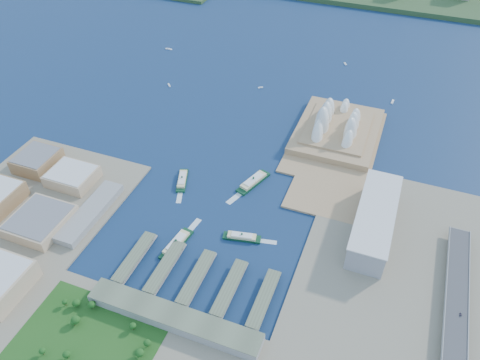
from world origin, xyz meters
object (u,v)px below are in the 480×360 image
at_px(opera_house, 339,118).
at_px(ferry_b, 253,180).
at_px(ferry_a, 182,179).
at_px(ferry_d, 242,236).
at_px(car_c, 461,314).
at_px(ferry_c, 176,243).
at_px(toaster_building, 374,220).

xyz_separation_m(opera_house, ferry_b, (-87.91, -166.05, -26.19)).
height_order(opera_house, ferry_a, opera_house).
relative_size(opera_house, ferry_b, 2.93).
bearing_deg(ferry_a, ferry_d, -50.54).
height_order(ferry_a, car_c, car_c).
relative_size(ferry_c, car_c, 11.57).
xyz_separation_m(toaster_building, ferry_d, (-155.06, -73.15, -15.85)).
bearing_deg(ferry_c, ferry_a, -59.08).
relative_size(opera_house, car_c, 35.90).
height_order(toaster_building, ferry_d, toaster_building).
bearing_deg(opera_house, ferry_d, -103.40).
distance_m(toaster_building, car_c, 150.16).
distance_m(opera_house, ferry_c, 344.75).
xyz_separation_m(opera_house, toaster_building, (90.00, -200.00, -11.50)).
distance_m(ferry_c, ferry_d, 84.35).
xyz_separation_m(ferry_b, ferry_d, (22.85, -107.10, -1.15)).
bearing_deg(ferry_a, ferry_c, -86.50).
relative_size(ferry_b, ferry_d, 1.25).
distance_m(opera_house, ferry_a, 275.18).
height_order(ferry_a, ferry_c, ferry_c).
xyz_separation_m(ferry_d, car_c, (264.06, -30.01, 10.92)).
distance_m(ferry_c, car_c, 337.86).
xyz_separation_m(opera_house, ferry_a, (-187.42, -199.64, -27.21)).
bearing_deg(toaster_building, ferry_d, -154.74).
bearing_deg(car_c, ferry_a, -15.00).
height_order(ferry_d, car_c, car_c).
height_order(ferry_b, ferry_c, ferry_b).
bearing_deg(car_c, opera_house, -56.72).
bearing_deg(ferry_c, car_c, -170.19).
bearing_deg(ferry_a, ferry_b, -0.89).
distance_m(opera_house, toaster_building, 219.62).
relative_size(ferry_a, ferry_b, 0.83).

